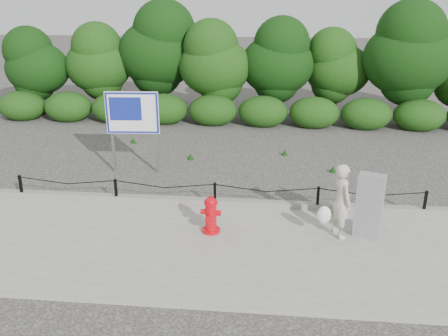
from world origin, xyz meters
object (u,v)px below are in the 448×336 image
fire_hydrant (211,215)px  pedestrian (340,202)px  utility_cabinet (369,206)px  advertising_sign (132,117)px

fire_hydrant → pedestrian: size_ratio=0.52×
fire_hydrant → pedestrian: bearing=8.2°
utility_cabinet → advertising_sign: (-6.06, 3.40, 0.92)m
pedestrian → advertising_sign: 6.49m
fire_hydrant → pedestrian: 2.78m
fire_hydrant → utility_cabinet: (3.37, 0.16, 0.30)m
pedestrian → advertising_sign: bearing=34.6°
utility_cabinet → advertising_sign: 7.01m
fire_hydrant → utility_cabinet: bearing=8.7°
pedestrian → utility_cabinet: size_ratio=1.05×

